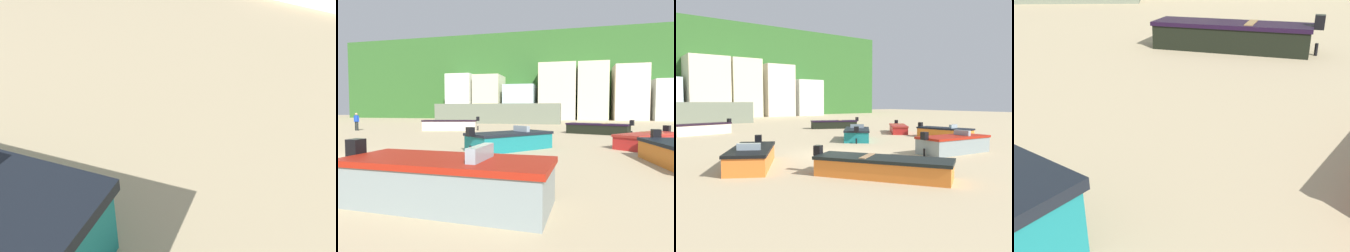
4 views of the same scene
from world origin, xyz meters
The scene contains 14 objects.
ground_plane centered at (0.00, 0.00, 0.00)m, with size 160.00×160.00×0.00m, color tan.
harbor_pier centered at (-2.53, 30.00, 1.38)m, with size 17.67×2.40×2.76m, color #666E5B.
townhouse_centre centered at (4.94, 47.06, 5.28)m, with size 6.73×6.11×10.56m, color beige.
townhouse_centre_right centered at (11.31, 47.41, 5.26)m, with size 5.34×6.83×10.52m, color beige.
townhouse_right centered at (17.77, 46.75, 4.92)m, with size 5.61×5.51×9.84m, color beige.
townhouse_far_right centered at (24.18, 47.37, 3.59)m, with size 5.59×6.73×7.18m, color beige.
boat_red_0 centered at (11.58, 7.25, 0.37)m, with size 3.68×4.05×1.05m.
boat_black_1 centered at (9.81, 14.92, 0.43)m, with size 5.00×3.04×1.15m.
boat_orange_2 centered at (-1.75, -5.32, 0.38)m, with size 4.08×5.13×1.07m.
boat_orange_3 centered at (-4.93, -0.50, 0.43)m, with size 3.60×4.74×1.15m.
boat_teal_4 centered at (5.01, 4.87, 0.43)m, with size 3.96×4.31×1.16m.
boat_grey_5 centered at (5.48, -3.10, 0.48)m, with size 4.52×1.95×1.26m.
boat_cream_6 centered at (-3.12, 15.95, 0.48)m, with size 5.22×2.51×1.27m.
boat_orange_7 centered at (11.54, 2.15, 0.41)m, with size 2.15×4.52×1.11m.
Camera 3 is at (-10.16, -14.56, 2.80)m, focal length 36.25 mm.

